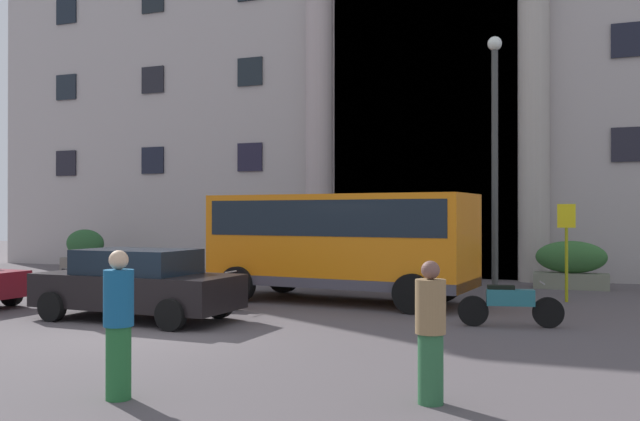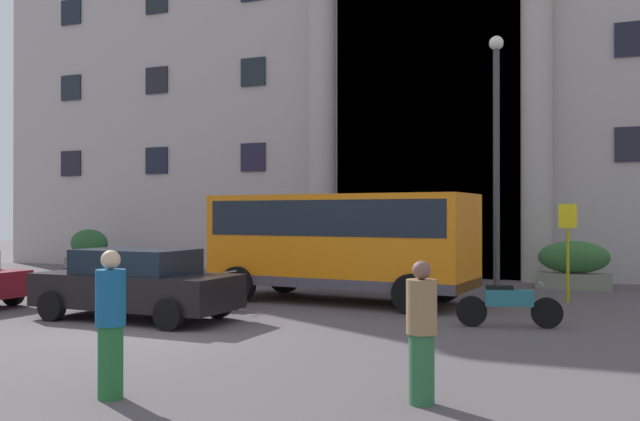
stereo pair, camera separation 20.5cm
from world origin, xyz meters
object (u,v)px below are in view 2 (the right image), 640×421
Objects in this scene: motorcycle_far_end at (207,289)px; orange_minibus at (341,238)px; hedge_planter_west at (89,251)px; pedestrian_man_red_shirt at (422,332)px; hedge_planter_entrance_right at (574,266)px; parked_hatchback_near at (136,284)px; lamppost_plaza_centre at (496,143)px; scooter_by_planter at (507,304)px; bus_stop_sign at (568,241)px; pedestrian_man_crossing at (111,323)px; motorcycle_near_kerb at (78,282)px; hedge_planter_entrance_left at (305,259)px.

orange_minibus is at bearing 40.94° from motorcycle_far_end.
pedestrian_man_red_shirt is at bearing -39.25° from hedge_planter_west.
hedge_planter_entrance_right is (17.58, 0.41, -0.10)m from hedge_planter_west.
hedge_planter_west reaches higher than parked_hatchback_near.
pedestrian_man_red_shirt is 12.26m from lamppost_plaza_centre.
orange_minibus reaches higher than pedestrian_man_red_shirt.
hedge_planter_west reaches higher than scooter_by_planter.
pedestrian_man_crossing is at bearing -112.40° from bus_stop_sign.
hedge_planter_west is 1.06× the size of pedestrian_man_red_shirt.
hedge_planter_entrance_right is at bearing 13.51° from pedestrian_man_red_shirt.
hedge_planter_entrance_right is at bearing 43.37° from motorcycle_far_end.
orange_minibus is at bearing 139.09° from scooter_by_planter.
scooter_by_planter is at bearing -5.86° from motorcycle_near_kerb.
orange_minibus reaches higher than parked_hatchback_near.
hedge_planter_entrance_left is 7.52m from motorcycle_far_end.
scooter_by_planter is (7.37, 1.90, -0.30)m from parked_hatchback_near.
lamppost_plaza_centre is (5.93, 5.66, 3.77)m from motorcycle_far_end.
hedge_planter_entrance_right is at bearing 50.21° from orange_minibus.
hedge_planter_entrance_right is at bearing 45.00° from lamppost_plaza_centre.
orange_minibus reaches higher than pedestrian_man_crossing.
hedge_planter_west is 0.90× the size of hedge_planter_entrance_left.
orange_minibus reaches higher than hedge_planter_west.
hedge_planter_entrance_left is 1.03× the size of motorcycle_near_kerb.
hedge_planter_entrance_right is 4.51m from lamppost_plaza_centre.
bus_stop_sign reaches higher than hedge_planter_entrance_right.
parked_hatchback_near reaches higher than motorcycle_near_kerb.
motorcycle_near_kerb is (-6.42, -2.18, -1.17)m from orange_minibus.
lamppost_plaza_centre is (2.85, 12.93, 3.32)m from pedestrian_man_crossing.
motorcycle_far_end is at bearing -151.19° from bus_stop_sign.
scooter_by_planter is at bearing 58.46° from pedestrian_man_crossing.
hedge_planter_entrance_left is 0.99× the size of motorcycle_far_end.
orange_minibus is 7.66m from hedge_planter_entrance_right.
scooter_by_planter is 0.28× the size of lamppost_plaza_centre.
pedestrian_man_crossing reaches higher than hedge_planter_entrance_left.
lamppost_plaza_centre is at bearing 87.29° from scooter_by_planter.
pedestrian_man_crossing is at bearing -130.21° from scooter_by_planter.
pedestrian_man_red_shirt is (7.10, -4.06, 0.09)m from parked_hatchback_near.
pedestrian_man_red_shirt is at bearing 14.82° from pedestrian_man_crossing.
pedestrian_man_red_shirt is (-0.27, -5.95, 0.39)m from scooter_by_planter.
pedestrian_man_red_shirt is (-1.24, -10.42, -0.69)m from bus_stop_sign.
lamppost_plaza_centre is (-0.96, 5.81, 3.77)m from scooter_by_planter.
lamppost_plaza_centre reaches higher than pedestrian_man_red_shirt.
pedestrian_man_red_shirt is at bearing -95.33° from hedge_planter_entrance_right.
motorcycle_far_end is at bearing -136.31° from lamppost_plaza_centre.
pedestrian_man_crossing reaches higher than motorcycle_far_end.
orange_minibus is 3.40× the size of motorcycle_far_end.
orange_minibus is at bearing 14.03° from motorcycle_near_kerb.
bus_stop_sign is at bearing 39.19° from parked_hatchback_near.
lamppost_plaza_centre reaches higher than parked_hatchback_near.
bus_stop_sign is at bearing -9.40° from hedge_planter_west.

